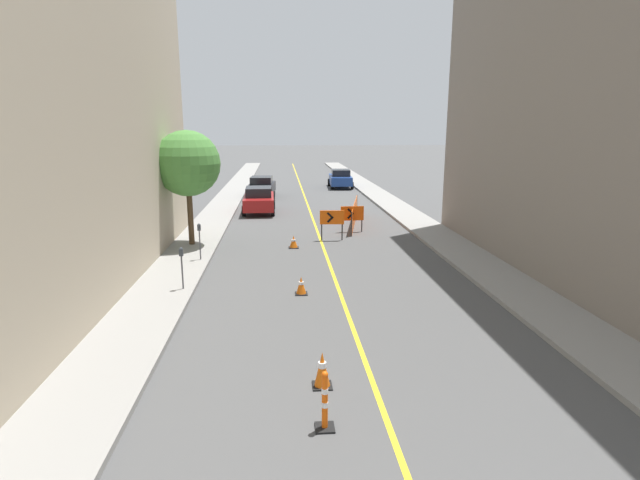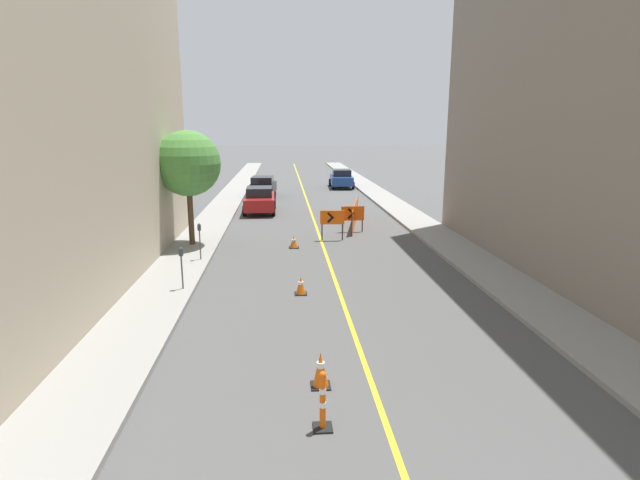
{
  "view_description": "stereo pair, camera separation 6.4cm",
  "coord_description": "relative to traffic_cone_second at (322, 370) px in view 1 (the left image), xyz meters",
  "views": [
    {
      "loc": [
        -1.84,
        1.69,
        5.16
      ],
      "look_at": [
        -0.38,
        20.0,
        1.0
      ],
      "focal_mm": 28.0,
      "sensor_mm": 36.0,
      "label": 1
    },
    {
      "loc": [
        -1.78,
        1.68,
        5.16
      ],
      "look_at": [
        -0.38,
        20.0,
        1.0
      ],
      "focal_mm": 28.0,
      "sensor_mm": 36.0,
      "label": 2
    }
  ],
  "objects": [
    {
      "name": "traffic_cone_third",
      "position": [
        -0.18,
        5.8,
        -0.09
      ],
      "size": [
        0.39,
        0.39,
        0.57
      ],
      "color": "black",
      "rests_on": "ground_plane"
    },
    {
      "name": "traffic_cone_second",
      "position": [
        0.0,
        0.0,
        0.0
      ],
      "size": [
        0.4,
        0.4,
        0.75
      ],
      "color": "black",
      "rests_on": "ground_plane"
    },
    {
      "name": "street_tree_left_near",
      "position": [
        -4.7,
        12.49,
        3.28
      ],
      "size": [
        2.8,
        2.8,
        4.92
      ],
      "color": "#4C3823",
      "rests_on": "sidewalk_left"
    },
    {
      "name": "arrow_barricade_primary",
      "position": [
        1.58,
        13.37,
        0.65
      ],
      "size": [
        1.13,
        0.12,
        1.41
      ],
      "rotation": [
        0.0,
        0.0,
        -0.06
      ],
      "color": "#EF560C",
      "rests_on": "ground_plane"
    },
    {
      "name": "sidewalk_left",
      "position": [
        -4.59,
        26.34,
        -0.3
      ],
      "size": [
        2.05,
        74.51,
        0.14
      ],
      "color": "gray",
      "rests_on": "ground_plane"
    },
    {
      "name": "sidewalk_right",
      "position": [
        6.71,
        26.34,
        -0.3
      ],
      "size": [
        2.05,
        74.51,
        0.14
      ],
      "color": "gray",
      "rests_on": "ground_plane"
    },
    {
      "name": "parked_car_curb_far",
      "position": [
        4.46,
        34.07,
        0.43
      ],
      "size": [
        2.02,
        4.39,
        1.59
      ],
      "rotation": [
        0.0,
        0.0,
        -0.05
      ],
      "color": "navy",
      "rests_on": "ground_plane"
    },
    {
      "name": "traffic_cone_fourth",
      "position": [
        -0.24,
        12.03,
        -0.1
      ],
      "size": [
        0.44,
        0.44,
        0.54
      ],
      "color": "black",
      "rests_on": "ground_plane"
    },
    {
      "name": "delineator_post_front",
      "position": [
        -0.08,
        -1.46,
        0.09
      ],
      "size": [
        0.34,
        0.34,
        1.09
      ],
      "color": "black",
      "rests_on": "ground_plane"
    },
    {
      "name": "safety_mesh_fence",
      "position": [
        3.2,
        17.17,
        0.23
      ],
      "size": [
        1.24,
        6.13,
        1.2
      ],
      "rotation": [
        0.0,
        0.0,
        1.38
      ],
      "color": "#EF560C",
      "rests_on": "ground_plane"
    },
    {
      "name": "arrow_barricade_secondary",
      "position": [
        2.79,
        15.2,
        0.53
      ],
      "size": [
        1.17,
        0.11,
        1.31
      ],
      "rotation": [
        0.0,
        0.0,
        0.04
      ],
      "color": "#EF560C",
      "rests_on": "ground_plane"
    },
    {
      "name": "parking_meter_near_curb",
      "position": [
        -3.92,
        9.83,
        0.77
      ],
      "size": [
        0.12,
        0.11,
        1.42
      ],
      "color": "#4C4C51",
      "rests_on": "sidewalk_left"
    },
    {
      "name": "parked_car_curb_near",
      "position": [
        -2.1,
        21.48,
        0.43
      ],
      "size": [
        1.94,
        4.33,
        1.59
      ],
      "rotation": [
        0.0,
        0.0,
        0.02
      ],
      "color": "maroon",
      "rests_on": "ground_plane"
    },
    {
      "name": "parking_meter_far_curb",
      "position": [
        -3.92,
        6.2,
        0.73
      ],
      "size": [
        0.12,
        0.11,
        1.36
      ],
      "color": "#4C4C51",
      "rests_on": "sidewalk_left"
    },
    {
      "name": "lane_stripe",
      "position": [
        1.06,
        26.34,
        -0.37
      ],
      "size": [
        0.12,
        74.51,
        0.01
      ],
      "color": "gold",
      "rests_on": "ground_plane"
    },
    {
      "name": "parked_car_curb_mid",
      "position": [
        -2.16,
        28.18,
        0.43
      ],
      "size": [
        2.05,
        4.4,
        1.59
      ],
      "rotation": [
        0.0,
        0.0,
        -0.06
      ],
      "color": "black",
      "rests_on": "ground_plane"
    }
  ]
}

